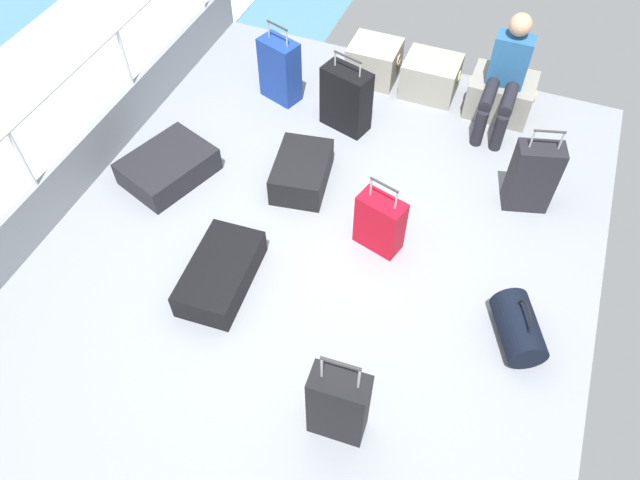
{
  "coord_description": "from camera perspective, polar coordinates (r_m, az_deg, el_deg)",
  "views": [
    {
      "loc": [
        1.12,
        -2.93,
        3.88
      ],
      "look_at": [
        0.06,
        -0.24,
        0.25
      ],
      "focal_mm": 33.74,
      "sensor_mm": 36.0,
      "label": 1
    }
  ],
  "objects": [
    {
      "name": "suitcase_1",
      "position": [
        4.77,
        5.7,
        1.62
      ],
      "size": [
        0.41,
        0.29,
        0.7
      ],
      "color": "#B70C1E",
      "rests_on": "ground_plane"
    },
    {
      "name": "cargo_crate_2",
      "position": [
        6.27,
        16.74,
        13.04
      ],
      "size": [
        0.64,
        0.49,
        0.38
      ],
      "color": "gray",
      "rests_on": "ground_plane"
    },
    {
      "name": "suitcase_6",
      "position": [
        3.85,
        1.76,
        -15.37
      ],
      "size": [
        0.37,
        0.21,
        0.9
      ],
      "color": "black",
      "rests_on": "ground_plane"
    },
    {
      "name": "gunwale_port",
      "position": [
        5.73,
        -20.51,
        8.02
      ],
      "size": [
        0.06,
        5.2,
        0.45
      ],
      "primitive_type": "cube",
      "color": "gray",
      "rests_on": "ground_plane"
    },
    {
      "name": "railing_port",
      "position": [
        5.39,
        -22.17,
        12.27
      ],
      "size": [
        0.04,
        4.2,
        1.02
      ],
      "color": "silver",
      "rests_on": "ground_plane"
    },
    {
      "name": "suitcase_0",
      "position": [
        6.13,
        -3.83,
        15.79
      ],
      "size": [
        0.43,
        0.33,
        0.81
      ],
      "color": "navy",
      "rests_on": "ground_plane"
    },
    {
      "name": "suitcase_4",
      "position": [
        5.77,
        2.49,
        13.21
      ],
      "size": [
        0.5,
        0.35,
        0.78
      ],
      "color": "black",
      "rests_on": "ground_plane"
    },
    {
      "name": "duffel_bag",
      "position": [
        4.55,
        18.29,
        -7.9
      ],
      "size": [
        0.48,
        0.58,
        0.41
      ],
      "color": "black",
      "rests_on": "ground_plane"
    },
    {
      "name": "ground_plane",
      "position": [
        5.02,
        0.36,
        0.21
      ],
      "size": [
        4.4,
        5.2,
        0.06
      ],
      "primitive_type": "cube",
      "color": "gray"
    },
    {
      "name": "suitcase_7",
      "position": [
        5.54,
        -14.2,
        6.77
      ],
      "size": [
        0.79,
        0.9,
        0.23
      ],
      "color": "black",
      "rests_on": "ground_plane"
    },
    {
      "name": "suitcase_3",
      "position": [
        5.29,
        19.5,
        5.68
      ],
      "size": [
        0.41,
        0.3,
        0.83
      ],
      "color": "black",
      "rests_on": "ground_plane"
    },
    {
      "name": "suitcase_5",
      "position": [
        4.68,
        -9.4,
        -3.12
      ],
      "size": [
        0.5,
        0.83,
        0.23
      ],
      "color": "black",
      "rests_on": "ground_plane"
    },
    {
      "name": "cargo_crate_0",
      "position": [
        6.47,
        5.15,
        16.53
      ],
      "size": [
        0.53,
        0.44,
        0.39
      ],
      "color": "#9E9989",
      "rests_on": "ground_plane"
    },
    {
      "name": "cargo_crate_1",
      "position": [
        6.35,
        10.45,
        15.01
      ],
      "size": [
        0.57,
        0.45,
        0.38
      ],
      "color": "gray",
      "rests_on": "ground_plane"
    },
    {
      "name": "passenger_seated",
      "position": [
        5.91,
        17.25,
        14.87
      ],
      "size": [
        0.34,
        0.66,
        1.08
      ],
      "color": "#26598C",
      "rests_on": "ground_plane"
    },
    {
      "name": "suitcase_2",
      "position": [
        5.3,
        -1.75,
        6.5
      ],
      "size": [
        0.55,
        0.71,
        0.27
      ],
      "color": "black",
      "rests_on": "ground_plane"
    }
  ]
}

